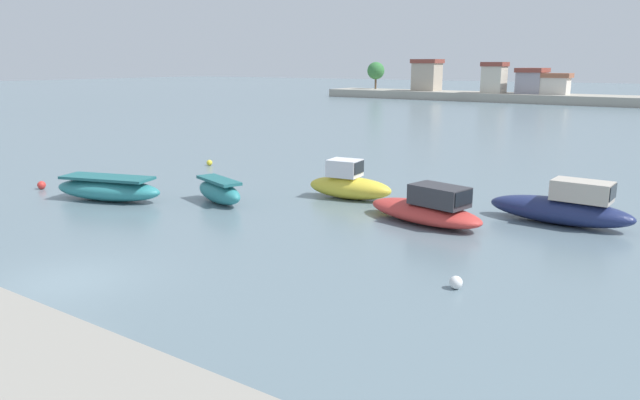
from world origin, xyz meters
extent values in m
plane|color=slate|center=(0.00, 0.00, 0.00)|extent=(400.00, 400.00, 0.00)
ellipsoid|color=teal|center=(-7.92, 7.28, 0.50)|extent=(5.60, 3.20, 1.00)
cube|color=#226367|center=(-7.92, 7.28, 1.06)|extent=(4.50, 2.62, 0.12)
ellipsoid|color=teal|center=(-3.35, 9.82, 0.49)|extent=(3.61, 2.15, 0.98)
cube|color=#226367|center=(-3.35, 9.82, 1.04)|extent=(2.90, 1.76, 0.13)
ellipsoid|color=yellow|center=(1.03, 13.94, 0.52)|extent=(4.26, 1.99, 1.03)
cube|color=silver|center=(0.75, 13.90, 1.43)|extent=(1.58, 1.34, 0.79)
cube|color=black|center=(1.47, 13.99, 1.51)|extent=(0.22, 1.05, 0.55)
ellipsoid|color=#C63833|center=(5.71, 12.00, 0.41)|extent=(5.45, 2.97, 0.81)
cube|color=#333338|center=(6.37, 11.87, 1.20)|extent=(2.37, 1.68, 0.77)
cube|color=black|center=(7.43, 11.65, 1.27)|extent=(0.31, 1.14, 0.54)
ellipsoid|color=navy|center=(10.15, 14.87, 0.51)|extent=(5.57, 1.86, 1.03)
cube|color=#BCB2A3|center=(10.92, 14.84, 1.42)|extent=(2.18, 1.30, 0.78)
cube|color=black|center=(11.98, 14.80, 1.49)|extent=(0.12, 1.10, 0.54)
sphere|color=white|center=(9.51, 5.95, 0.19)|extent=(0.37, 0.37, 0.37)
sphere|color=yellow|center=(-10.94, 16.77, 0.18)|extent=(0.36, 0.36, 0.36)
sphere|color=red|center=(-12.83, 6.92, 0.20)|extent=(0.41, 0.41, 0.41)
cube|color=#9E998C|center=(0.00, 89.71, 0.69)|extent=(96.65, 7.98, 1.38)
cube|color=#B2A38E|center=(-30.22, 89.84, 3.77)|extent=(4.30, 3.88, 4.78)
cube|color=brown|center=(-30.22, 89.84, 6.51)|extent=(4.73, 4.27, 0.70)
cube|color=beige|center=(-17.75, 88.77, 3.52)|extent=(3.32, 3.45, 4.28)
cube|color=brown|center=(-17.75, 88.77, 6.01)|extent=(3.65, 3.79, 0.70)
cube|color=#99939E|center=(-12.10, 90.42, 3.06)|extent=(3.83, 5.27, 3.35)
cube|color=brown|center=(-12.10, 90.42, 5.08)|extent=(4.21, 5.79, 0.70)
cube|color=beige|center=(-9.45, 89.56, 2.67)|extent=(6.43, 3.19, 2.58)
cube|color=#995B42|center=(-9.45, 89.56, 4.31)|extent=(7.07, 3.51, 0.70)
cylinder|color=brown|center=(-41.27, 91.07, 2.44)|extent=(0.36, 0.36, 2.11)
sphere|color=#387A3D|center=(-41.27, 91.07, 4.78)|extent=(3.23, 3.23, 3.23)
camera|label=1|loc=(15.31, -9.11, 6.18)|focal=33.33mm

